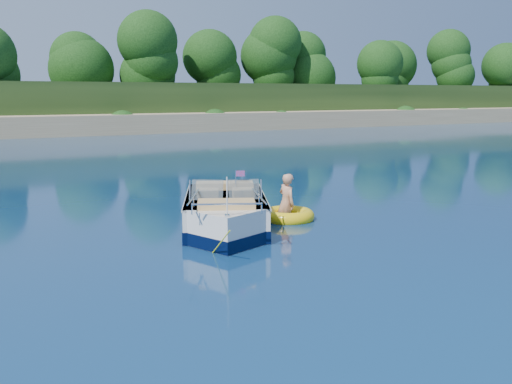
% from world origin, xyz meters
% --- Properties ---
extents(ground, '(160.00, 160.00, 0.00)m').
position_xyz_m(ground, '(0.00, 0.00, 0.00)').
color(ground, '#091A42').
rests_on(ground, ground).
extents(treeline, '(150.00, 7.12, 8.19)m').
position_xyz_m(treeline, '(0.04, 41.01, 5.55)').
color(treeline, black).
rests_on(treeline, ground).
extents(motorboat, '(3.12, 4.80, 1.71)m').
position_xyz_m(motorboat, '(1.18, 3.02, 0.33)').
color(motorboat, silver).
rests_on(motorboat, ground).
extents(tow_tube, '(1.46, 1.46, 0.35)m').
position_xyz_m(tow_tube, '(3.00, 3.30, 0.09)').
color(tow_tube, yellow).
rests_on(tow_tube, ground).
extents(boy, '(0.45, 0.85, 1.59)m').
position_xyz_m(boy, '(2.99, 3.39, 0.00)').
color(boy, tan).
rests_on(boy, ground).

